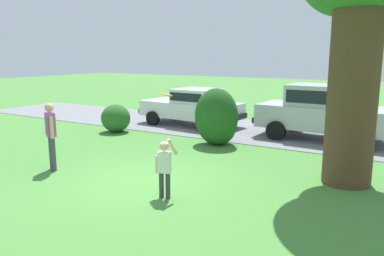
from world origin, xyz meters
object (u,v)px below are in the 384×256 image
parked_suv (325,110)px  adult_onlooker (51,133)px  frisbee (166,95)px  parked_sedan (193,106)px  child_thrower (164,165)px

parked_suv → adult_onlooker: bearing=-125.8°
parked_suv → frisbee: bearing=-106.5°
parked_sedan → child_thrower: size_ratio=3.52×
parked_sedan → frisbee: size_ratio=15.80×
parked_sedan → child_thrower: 8.28m
parked_suv → child_thrower: (-1.61, -7.35, -0.36)m
parked_sedan → parked_suv: size_ratio=0.95×
child_thrower → frisbee: bearing=120.9°
adult_onlooker → frisbee: bearing=9.0°
child_thrower → frisbee: frisbee is taller
parked_suv → frisbee: (-1.99, -6.72, 1.00)m
parked_suv → child_thrower: size_ratio=3.70×
parked_sedan → adult_onlooker: size_ratio=2.60×
parked_suv → adult_onlooker: parked_suv is taller
parked_sedan → adult_onlooker: adult_onlooker is taller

